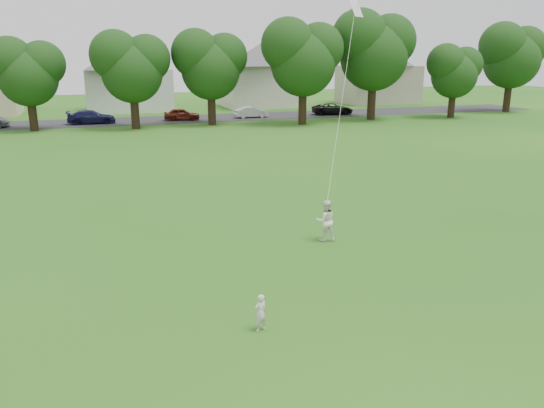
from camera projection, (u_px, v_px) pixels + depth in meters
name	position (u px, v px, depth m)	size (l,w,h in m)	color
ground	(269.00, 313.00, 13.54)	(160.00, 160.00, 0.00)	#1E5714
street	(137.00, 121.00, 51.89)	(90.00, 7.00, 0.01)	#2D2D30
toddler	(260.00, 313.00, 12.58)	(0.34, 0.22, 0.94)	silver
older_boy	(326.00, 221.00, 18.60)	(0.72, 0.56, 1.48)	white
kite	(342.00, 103.00, 19.69)	(1.85, 2.33, 8.53)	white
tree_row	(157.00, 54.00, 45.41)	(83.66, 9.02, 10.81)	black
parked_cars	(96.00, 117.00, 49.68)	(55.69, 2.58, 1.28)	black
house_row	(140.00, 69.00, 60.17)	(76.80, 13.90, 9.00)	silver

